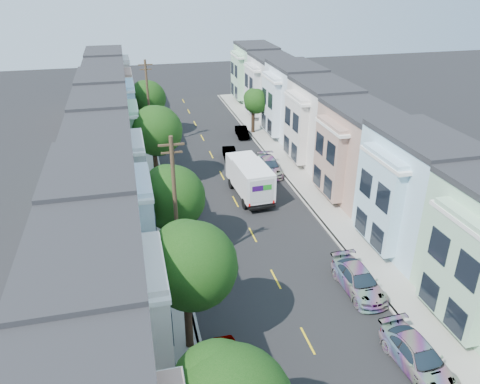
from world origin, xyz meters
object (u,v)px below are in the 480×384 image
at_px(tree_b, 191,266).
at_px(parked_right_c, 269,166).
at_px(utility_pole_near, 176,210).
at_px(lead_sedan, 230,154).
at_px(parked_right_b, 359,281).
at_px(parked_left_b, 229,366).
at_px(parked_left_c, 201,270).
at_px(parked_left_d, 182,204).
at_px(parked_right_a, 418,357).
at_px(tree_d, 156,131).
at_px(tree_far_r, 256,102).
at_px(tree_c, 171,198).
at_px(fedex_truck, 250,178).
at_px(tree_e, 147,99).
at_px(parked_right_d, 242,132).
at_px(utility_pole_far, 149,105).

distance_m(tree_b, parked_right_c, 25.53).
relative_size(utility_pole_near, lead_sedan, 2.72).
height_order(parked_right_b, parked_right_c, parked_right_b).
xyz_separation_m(parked_left_b, parked_left_c, (0.00, 8.71, 0.04)).
bearing_deg(parked_left_d, parked_right_a, -61.03).
distance_m(lead_sedan, parked_left_c, 21.92).
bearing_deg(tree_d, tree_far_r, 44.79).
xyz_separation_m(tree_c, parked_left_b, (1.40, -12.41, -3.84)).
xyz_separation_m(utility_pole_near, parked_left_c, (1.40, -0.65, -4.45)).
bearing_deg(parked_left_d, parked_right_c, 35.75).
distance_m(tree_far_r, utility_pole_near, 31.24).
relative_size(fedex_truck, parked_left_b, 1.70).
bearing_deg(tree_far_r, fedex_truck, -107.07).
relative_size(tree_far_r, parked_left_c, 1.21).
bearing_deg(parked_right_a, tree_e, 101.47).
bearing_deg(parked_right_c, parked_left_d, -142.94).
xyz_separation_m(tree_b, parked_left_b, (1.40, -2.51, -4.75)).
distance_m(fedex_truck, parked_left_d, 6.70).
bearing_deg(parked_left_b, parked_right_c, 69.76).
relative_size(tree_c, parked_right_d, 1.88).
height_order(tree_c, parked_right_a, tree_c).
relative_size(tree_e, parked_left_b, 1.74).
height_order(utility_pole_far, parked_right_a, utility_pole_far).
xyz_separation_m(tree_d, parked_right_d, (11.20, 12.06, -4.91)).
height_order(lead_sedan, parked_right_a, parked_right_a).
distance_m(tree_e, parked_right_c, 18.54).
bearing_deg(parked_right_c, tree_e, 133.25).
relative_size(tree_b, parked_left_c, 1.67).
relative_size(utility_pole_near, parked_right_b, 2.00).
distance_m(tree_far_r, fedex_truck, 18.36).
distance_m(tree_b, parked_right_b, 12.38).
relative_size(fedex_truck, parked_right_d, 1.89).
bearing_deg(parked_left_d, parked_left_c, -86.35).
xyz_separation_m(utility_pole_near, parked_right_d, (11.20, 27.26, -4.54)).
height_order(fedex_truck, parked_right_c, fedex_truck).
height_order(tree_e, parked_right_b, tree_e).
bearing_deg(fedex_truck, parked_left_c, -122.31).
distance_m(tree_d, parked_right_b, 23.08).
relative_size(fedex_truck, parked_right_c, 1.41).
xyz_separation_m(utility_pole_near, parked_right_a, (11.20, -11.26, -4.40)).
distance_m(tree_b, utility_pole_near, 6.87).
height_order(tree_d, fedex_truck, tree_d).
relative_size(tree_c, parked_right_a, 1.37).
xyz_separation_m(parked_left_d, parked_right_a, (9.80, -20.71, 0.07)).
height_order(tree_c, lead_sedan, tree_c).
height_order(utility_pole_far, lead_sedan, utility_pole_far).
relative_size(utility_pole_near, parked_right_a, 2.00).
relative_size(tree_d, tree_e, 1.11).
distance_m(tree_d, lead_sedan, 10.69).
xyz_separation_m(tree_e, parked_right_d, (11.20, -2.54, -4.25)).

